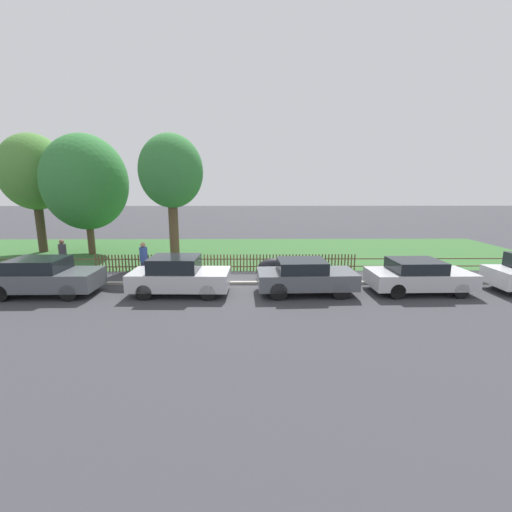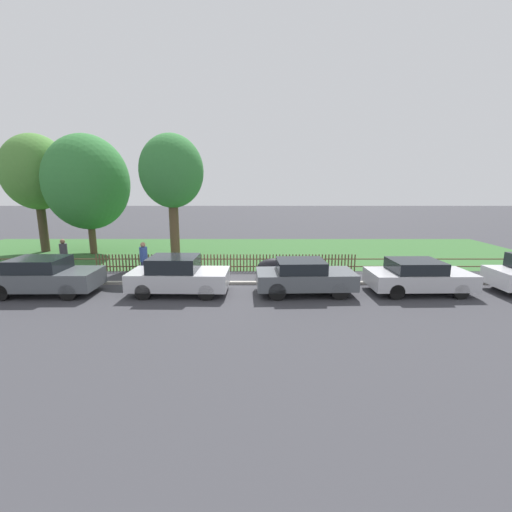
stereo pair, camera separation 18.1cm
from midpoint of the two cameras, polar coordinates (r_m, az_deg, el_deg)
name	(u,v)px [view 2 (the right image)]	position (r m, az deg, el deg)	size (l,w,h in m)	color
ground_plane	(222,285)	(14.86, -5.42, -4.81)	(120.00, 120.00, 0.00)	#38383D
kerb_stone	(222,283)	(14.94, -5.39, -4.48)	(37.33, 0.20, 0.12)	#9E998E
grass_strip	(233,251)	(22.30, -3.57, 0.77)	(37.33, 10.56, 0.01)	#33602D
park_fence	(226,263)	(17.07, -4.69, -1.14)	(37.33, 0.05, 0.86)	brown
parked_car_black_saloon	(45,276)	(15.69, -31.45, -2.82)	(4.04, 1.78, 1.45)	#51565B
parked_car_navy_estate	(179,275)	(13.77, -12.42, -3.15)	(3.85, 1.83, 1.49)	#BCBCC1
parked_car_red_compact	(305,276)	(13.57, 8.48, -3.37)	(3.87, 1.87, 1.36)	#51565B
parked_car_white_van	(419,276)	(15.04, 25.79, -3.06)	(3.97, 1.88, 1.32)	#BCBCC1
covered_motorcycle	(277,266)	(15.68, 3.88, -1.69)	(1.80, 0.80, 0.95)	black
tree_nearest_kerb	(37,173)	(25.77, -32.53, 11.61)	(4.03, 4.03, 7.34)	#473828
tree_behind_motorcycle	(88,183)	(23.47, -26.03, 10.94)	(4.94, 4.94, 7.23)	brown
tree_mid_park	(172,172)	(19.24, -13.53, 13.40)	(3.38, 3.38, 6.90)	brown
pedestrian_near_fence	(144,258)	(16.30, -17.82, -0.36)	(0.43, 0.43, 1.70)	#2D3351
pedestrian_by_lamp	(65,254)	(18.79, -29.05, 0.25)	(0.49, 0.49, 1.70)	#7F6B51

